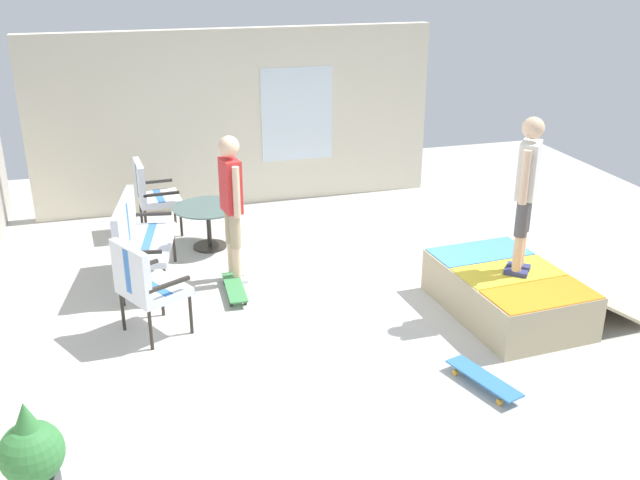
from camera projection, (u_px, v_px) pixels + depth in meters
The scene contains 12 objects.
ground_plane at pixel (346, 310), 8.02m from camera, with size 12.00×12.00×0.10m, color beige.
house_facade at pixel (238, 119), 10.76m from camera, with size 0.23×6.00×2.63m.
skate_ramp at pixel (509, 292), 7.76m from camera, with size 1.83×1.90×0.50m.
patio_bench at pixel (137, 234), 8.33m from camera, with size 1.33×0.76×1.02m.
patio_chair_near_house at pixel (150, 190), 9.83m from camera, with size 0.66×0.59×1.02m.
patio_chair_by_wall at pixel (143, 281), 7.17m from camera, with size 0.80×0.78×1.02m.
patio_table at pixel (208, 219), 9.42m from camera, with size 0.90×0.90×0.57m.
person_watching at pixel (231, 198), 8.21m from camera, with size 0.48×0.28×1.77m.
person_skater at pixel (527, 185), 7.28m from camera, with size 0.39×0.36×1.66m.
skateboard_by_bench at pixel (235, 288), 8.24m from camera, with size 0.81×0.23×0.10m.
skateboard_spare at pixel (484, 379), 6.50m from camera, with size 0.82×0.42×0.10m.
potted_plant at pixel (33, 459), 4.91m from camera, with size 0.44×0.44×0.92m.
Camera 1 is at (-6.78, 2.25, 3.70)m, focal length 40.50 mm.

